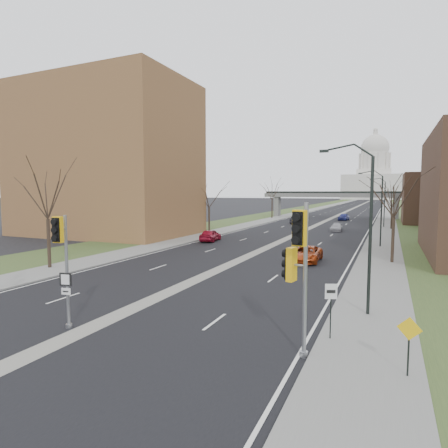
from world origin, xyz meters
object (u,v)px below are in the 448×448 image
Objects in this scene: signal_pole_right at (298,257)px; speed_limit_sign at (331,301)px; warning_sign at (409,338)px; car_left_far at (296,220)px; car_left_near at (210,235)px; car_right_far at (344,217)px; signal_pole_median at (62,251)px; car_right_near at (307,254)px; car_right_mid at (337,227)px.

speed_limit_sign is at bearing 78.76° from signal_pole_right.
speed_limit_sign is 3.70m from warning_sign.
car_left_far is at bearing 82.80° from speed_limit_sign.
car_left_near is 0.99× the size of car_right_far.
warning_sign is (2.89, -2.29, -0.30)m from speed_limit_sign.
signal_pole_median is 0.89× the size of signal_pole_right.
car_left_far is 40.83m from car_right_near.
car_right_near is (10.16, -39.55, 0.02)m from car_left_far.
car_right_near is 1.09× the size of car_right_far.
speed_limit_sign is (0.96, 2.18, -2.16)m from signal_pole_right.
signal_pole_median is at bearing 176.32° from speed_limit_sign.
car_right_far is (11.76, 43.48, 0.01)m from car_left_near.
warning_sign is (3.86, -0.11, -2.46)m from signal_pole_right.
car_right_far is (4.25, 74.20, -2.90)m from signal_pole_median.
speed_limit_sign is 0.56× the size of car_right_mid.
signal_pole_right is 1.18× the size of car_right_near.
speed_limit_sign reaches higher than warning_sign.
car_right_far reaches higher than car_right_mid.
car_left_far is (-14.81, 57.44, -1.06)m from speed_limit_sign.
car_left_near is (-7.51, 30.72, -2.91)m from signal_pole_median.
warning_sign is at bearing -70.66° from car_right_near.
car_left_far is (-13.85, 59.63, -3.22)m from signal_pole_right.
car_left_near is at bearing 93.09° from signal_pole_median.
signal_pole_median is 22.80m from car_right_near.
speed_limit_sign is 0.51× the size of car_right_far.
car_right_mid is (-5.60, 46.36, -1.14)m from speed_limit_sign.
car_left_far is at bearing 82.58° from signal_pole_median.
signal_pole_right is at bearing 104.17° from car_left_far.
car_left_near is 1.09× the size of car_left_far.
car_right_mid is at bearing 108.06° from signal_pole_right.
car_left_near is at bearing 83.49° from car_left_far.
car_left_near is (-21.76, 29.33, -0.67)m from warning_sign.
signal_pole_right is 73.02m from car_right_far.
car_right_near reaches higher than car_left_far.
signal_pole_right reaches higher than signal_pole_median.
speed_limit_sign reaches higher than car_left_far.
signal_pole_median is 61.30m from car_left_far.
car_left_near is at bearing 103.25° from speed_limit_sign.
signal_pole_median is 14.49m from warning_sign.
speed_limit_sign is 0.52× the size of car_left_near.
car_right_near is (-7.54, 20.19, -0.75)m from warning_sign.
car_right_mid is at bearing 114.45° from warning_sign.
warning_sign is 73.49m from car_right_far.
car_left_far is (-17.70, 59.74, -0.77)m from warning_sign.
warning_sign reaches higher than car_left_near.
car_right_mid is at bearing 75.22° from speed_limit_sign.
car_right_near is (14.22, -9.14, -0.08)m from car_left_near.
signal_pole_median reaches higher than speed_limit_sign.
car_left_near is (-18.87, 27.03, -0.97)m from speed_limit_sign.
car_left_near is at bearing -100.18° from car_right_far.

